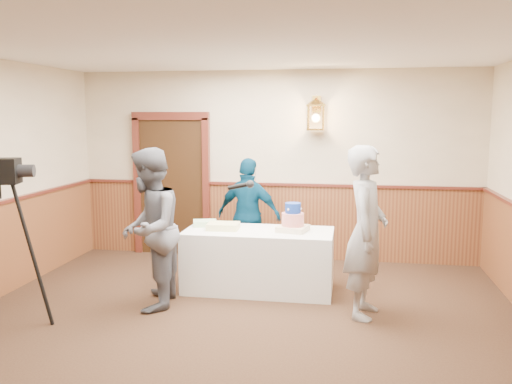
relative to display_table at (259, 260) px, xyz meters
The scene contains 10 objects.
ground 1.94m from the display_table, 90.42° to the right, with size 7.00×7.00×0.00m, color #311C13.
room_shell 1.85m from the display_table, 92.69° to the right, with size 6.02×7.02×2.81m.
display_table is the anchor object (origin of this frame).
tiered_cake 0.66m from the display_table, ahead, with size 0.40×0.40×0.35m.
sheet_cake_yellow 0.61m from the display_table, behind, with size 0.38×0.29×0.08m, color #EFEE8F.
sheet_cake_green 0.84m from the display_table, 167.89° to the left, with size 0.29×0.23×0.07m, color #98C58B.
interviewer 1.45m from the display_table, 143.33° to the right, with size 1.57×0.96×1.79m.
baker 1.52m from the display_table, 27.43° to the right, with size 0.67×0.44×1.83m, color gray.
assistant_p 0.90m from the display_table, 109.08° to the left, with size 0.92×0.38×1.57m, color #06314C.
tv_camera_rig 2.87m from the display_table, 145.67° to the right, with size 0.68×0.63×1.72m.
Camera 1 is at (1.08, -4.48, 2.14)m, focal length 38.00 mm.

